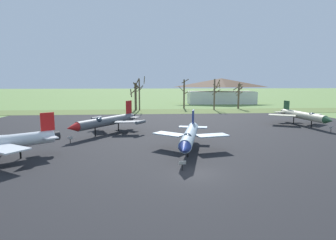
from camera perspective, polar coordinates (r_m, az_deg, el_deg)
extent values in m
plane|color=#607F42|center=(24.29, 5.95, -11.03)|extent=(600.00, 600.00, 0.00)
cube|color=black|center=(40.13, 1.68, -3.36)|extent=(72.33, 55.13, 0.05)
cube|color=#566834|center=(73.23, -1.14, 1.77)|extent=(132.33, 12.00, 0.06)
cylinder|color=#565B60|center=(42.72, -12.44, -0.27)|extent=(7.66, 10.37, 1.34)
cone|color=red|center=(38.11, -19.20, -1.50)|extent=(1.99, 2.13, 1.23)
cylinder|color=black|center=(47.35, -7.50, 0.64)|extent=(1.19, 1.14, 0.94)
ellipsoid|color=#19232D|center=(41.37, -14.13, -0.07)|extent=(1.03, 1.94, 0.97)
cube|color=#565B60|center=(45.68, -13.42, 0.09)|extent=(3.04, 4.20, 0.13)
cube|color=#565B60|center=(42.35, -8.34, -0.37)|extent=(3.85, 2.00, 0.13)
cylinder|color=#565B60|center=(47.48, -14.52, 0.35)|extent=(1.62, 2.06, 0.50)
cylinder|color=#565B60|center=(41.77, -5.71, -0.44)|extent=(1.62, 2.06, 0.50)
cube|color=red|center=(46.58, -8.10, 2.67)|extent=(0.91, 1.22, 2.15)
cube|color=#565B60|center=(47.34, -9.24, 0.72)|extent=(2.12, 2.00, 0.13)
cube|color=#565B60|center=(45.96, -7.06, 0.55)|extent=(2.12, 2.00, 0.13)
cylinder|color=black|center=(41.09, -14.78, -2.50)|extent=(0.18, 0.18, 1.25)
cylinder|color=black|center=(44.82, -10.20, -1.51)|extent=(0.18, 0.18, 1.25)
cylinder|color=black|center=(37.63, -19.53, -4.17)|extent=(0.08, 0.08, 0.57)
cube|color=white|center=(37.54, -19.56, -3.49)|extent=(0.66, 0.36, 0.40)
cylinder|color=black|center=(32.82, -22.18, -3.05)|extent=(1.17, 1.22, 0.96)
cube|color=silver|center=(29.07, -30.41, -5.13)|extent=(4.69, 4.28, 0.13)
cube|color=red|center=(32.34, -23.63, -0.30)|extent=(1.25, 0.96, 1.95)
cube|color=silver|center=(33.58, -24.25, -2.75)|extent=(1.99, 2.07, 0.13)
cube|color=silver|center=(31.51, -23.15, -3.35)|extent=(1.99, 2.07, 0.13)
cylinder|color=black|center=(32.21, -28.17, -6.01)|extent=(0.18, 0.18, 1.28)
cylinder|color=#8EA3B2|center=(31.32, 4.52, -3.15)|extent=(3.95, 11.30, 1.31)
cone|color=navy|center=(24.99, 3.29, -5.98)|extent=(1.57, 1.93, 1.20)
cylinder|color=black|center=(37.13, 5.27, -1.41)|extent=(1.06, 0.91, 0.91)
ellipsoid|color=#19232D|center=(28.46, 4.05, -3.53)|extent=(0.86, 1.62, 0.81)
cube|color=#8EA3B2|center=(32.42, 0.25, -2.92)|extent=(3.96, 3.71, 0.12)
cube|color=#8EA3B2|center=(32.04, 9.07, -3.15)|extent=(3.96, 2.53, 0.12)
cube|color=navy|center=(36.07, 5.21, 0.72)|extent=(0.55, 1.69, 1.69)
cube|color=#8EA3B2|center=(36.34, 3.53, -1.44)|extent=(1.82, 1.56, 0.12)
cube|color=#8EA3B2|center=(36.20, 6.83, -1.52)|extent=(1.82, 1.56, 0.12)
cylinder|color=black|center=(29.18, 4.09, -6.51)|extent=(0.17, 0.17, 1.22)
cylinder|color=black|center=(34.01, 4.84, -4.44)|extent=(0.17, 0.17, 1.22)
cylinder|color=black|center=(24.88, 2.99, -9.83)|extent=(0.08, 0.08, 0.58)
cube|color=white|center=(24.74, 3.00, -8.80)|extent=(0.65, 0.30, 0.38)
cylinder|color=#B7B293|center=(54.92, 26.02, 0.85)|extent=(2.24, 11.41, 1.31)
cone|color=#234C2D|center=(49.81, 30.29, -0.08)|extent=(1.33, 1.71, 1.20)
cylinder|color=black|center=(59.82, 22.76, 1.55)|extent=(0.97, 0.79, 0.92)
ellipsoid|color=#19232D|center=(52.88, 27.59, 0.90)|extent=(0.91, 1.71, 0.85)
cube|color=#B7B293|center=(54.70, 22.48, 0.92)|extent=(5.09, 4.14, 0.12)
cube|color=#B7B293|center=(58.00, 27.43, 1.00)|extent=(4.98, 4.57, 0.12)
cube|color=#234C2D|center=(58.97, 23.28, 2.88)|extent=(0.30, 1.71, 1.65)
cube|color=#B7B293|center=(58.41, 22.15, 1.54)|extent=(2.12, 1.38, 0.12)
cube|color=#B7B293|center=(59.77, 24.24, 1.56)|extent=(2.12, 1.38, 0.12)
cylinder|color=black|center=(53.07, 27.48, -0.84)|extent=(0.17, 0.17, 1.22)
cylinder|color=black|center=(57.10, 24.51, -0.10)|extent=(0.17, 0.17, 1.22)
cylinder|color=black|center=(49.65, 30.58, -1.90)|extent=(0.08, 0.08, 0.71)
cube|color=white|center=(49.58, 30.62, -1.31)|extent=(0.48, 0.26, 0.35)
cylinder|color=brown|center=(76.67, -6.70, 4.80)|extent=(0.61, 0.61, 7.54)
cylinder|color=brown|center=(77.29, -6.49, 7.56)|extent=(1.81, 1.00, 2.84)
cylinder|color=brown|center=(76.50, -7.63, 5.54)|extent=(0.68, 2.63, 2.15)
cylinder|color=brown|center=(77.63, -7.02, 5.95)|extent=(2.27, 1.21, 1.98)
cylinder|color=brown|center=(75.97, -6.74, 7.20)|extent=(1.44, 0.37, 1.50)
cylinder|color=brown|center=(76.13, -6.39, 7.08)|extent=(1.15, 1.26, 1.52)
cylinder|color=brown|center=(76.43, -5.93, 5.19)|extent=(0.37, 0.37, 8.57)
cylinder|color=brown|center=(76.40, -4.92, 8.20)|extent=(0.34, 2.90, 2.04)
cylinder|color=brown|center=(75.43, -6.34, 6.94)|extent=(1.99, 1.10, 1.21)
cylinder|color=brown|center=(77.24, -5.76, 6.57)|extent=(1.89, 0.62, 1.93)
cylinder|color=brown|center=(76.77, -5.50, 6.59)|extent=(1.01, 1.35, 1.15)
cylinder|color=brown|center=(81.90, 3.34, 5.37)|extent=(0.46, 0.46, 8.50)
cylinder|color=brown|center=(82.51, 3.64, 5.57)|extent=(1.34, 1.28, 0.95)
cylinder|color=brown|center=(82.85, 3.58, 8.01)|extent=(2.14, 1.15, 1.36)
cylinder|color=brown|center=(81.04, 2.83, 6.36)|extent=(1.63, 1.87, 1.72)
cylinder|color=brown|center=(78.28, 9.55, 5.20)|extent=(0.41, 0.41, 8.62)
cylinder|color=brown|center=(78.73, 10.25, 7.31)|extent=(0.84, 2.20, 2.53)
cylinder|color=brown|center=(79.36, 9.93, 5.69)|extent=(2.11, 1.76, 1.64)
cylinder|color=brown|center=(79.20, 10.01, 6.61)|extent=(1.79, 1.80, 1.63)
cylinder|color=brown|center=(77.62, 9.75, 6.91)|extent=(1.38, 0.34, 1.20)
cylinder|color=brown|center=(78.08, 10.57, 7.12)|extent=(1.08, 2.63, 1.82)
cylinder|color=brown|center=(83.37, 14.36, 4.78)|extent=(0.54, 0.54, 7.33)
cylinder|color=brown|center=(82.91, 14.77, 6.85)|extent=(1.31, 0.98, 2.05)
cylinder|color=brown|center=(84.29, 14.48, 6.03)|extent=(2.12, 1.20, 2.18)
cylinder|color=brown|center=(84.26, 14.58, 5.32)|extent=(1.81, 1.42, 1.35)
cylinder|color=brown|center=(84.57, 14.21, 6.59)|extent=(2.81, 0.49, 2.02)
cube|color=silver|center=(102.48, 10.87, 4.59)|extent=(23.88, 10.35, 4.36)
pyramid|color=brown|center=(102.32, 10.95, 7.58)|extent=(25.08, 10.87, 3.16)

